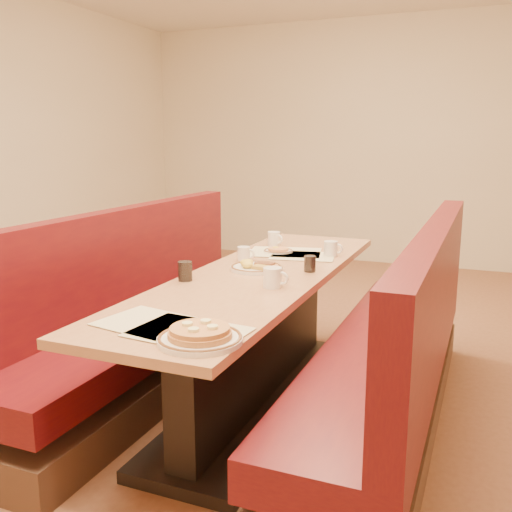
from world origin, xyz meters
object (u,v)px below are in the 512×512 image
at_px(eggs_plate, 255,267).
at_px(coffee_mug_a, 273,277).
at_px(coffee_mug_c, 331,248).
at_px(soda_tumbler_mid, 310,264).
at_px(diner_table, 259,340).
at_px(booth_right, 395,362).
at_px(booth_left, 145,326).
at_px(pancake_plate, 200,336).
at_px(coffee_mug_d, 274,238).
at_px(coffee_mug_b, 244,253).
at_px(soda_tumbler_near, 185,271).

distance_m(eggs_plate, coffee_mug_a, 0.39).
distance_m(coffee_mug_c, soda_tumbler_mid, 0.46).
distance_m(diner_table, booth_right, 0.73).
height_order(booth_left, soda_tumbler_mid, booth_left).
xyz_separation_m(pancake_plate, coffee_mug_d, (-0.41, 1.84, 0.02)).
relative_size(coffee_mug_a, coffee_mug_b, 1.21).
xyz_separation_m(diner_table, booth_right, (0.73, 0.00, -0.01)).
relative_size(eggs_plate, coffee_mug_d, 2.41).
xyz_separation_m(eggs_plate, coffee_mug_b, (-0.16, 0.21, 0.02)).
bearing_deg(pancake_plate, diner_table, 101.06).
bearing_deg(pancake_plate, booth_left, 131.61).
xyz_separation_m(diner_table, eggs_plate, (-0.05, 0.06, 0.39)).
height_order(eggs_plate, coffee_mug_b, coffee_mug_b).
bearing_deg(coffee_mug_a, coffee_mug_d, 111.69).
bearing_deg(diner_table, coffee_mug_b, 127.01).
bearing_deg(coffee_mug_c, coffee_mug_a, -99.93).
relative_size(coffee_mug_b, soda_tumbler_mid, 1.22).
distance_m(diner_table, coffee_mug_a, 0.53).
distance_m(coffee_mug_b, coffee_mug_c, 0.54).
bearing_deg(soda_tumbler_near, coffee_mug_a, 5.42).
bearing_deg(diner_table, coffee_mug_a, -55.06).
xyz_separation_m(coffee_mug_a, coffee_mug_b, (-0.38, 0.52, -0.01)).
height_order(diner_table, eggs_plate, eggs_plate).
height_order(booth_left, coffee_mug_c, booth_left).
distance_m(pancake_plate, coffee_mug_a, 0.80).
bearing_deg(coffee_mug_d, booth_left, -101.05).
xyz_separation_m(coffee_mug_a, soda_tumbler_mid, (0.06, 0.39, -0.01)).
bearing_deg(coffee_mug_c, diner_table, -117.78).
relative_size(eggs_plate, soda_tumbler_near, 2.84).
bearing_deg(coffee_mug_a, diner_table, 126.29).
distance_m(coffee_mug_a, coffee_mug_c, 0.85).
distance_m(coffee_mug_a, coffee_mug_d, 1.11).
bearing_deg(diner_table, soda_tumbler_near, -133.31).
xyz_separation_m(booth_left, coffee_mug_a, (0.91, -0.25, 0.44)).
relative_size(booth_left, coffee_mug_a, 19.50).
bearing_deg(coffee_mug_d, eggs_plate, -54.68).
bearing_deg(coffee_mug_b, soda_tumbler_near, -102.19).
bearing_deg(coffee_mug_d, soda_tumbler_mid, -32.71).
height_order(eggs_plate, soda_tumbler_near, soda_tumbler_near).
bearing_deg(coffee_mug_b, diner_table, -57.34).
relative_size(pancake_plate, soda_tumbler_mid, 3.47).
relative_size(coffee_mug_d, soda_tumbler_near, 1.18).
height_order(booth_left, eggs_plate, booth_left).
relative_size(booth_right, soda_tumbler_near, 25.27).
relative_size(booth_left, eggs_plate, 8.91).
bearing_deg(coffee_mug_c, booth_right, -55.82).
relative_size(pancake_plate, coffee_mug_a, 2.36).
height_order(pancake_plate, soda_tumbler_near, soda_tumbler_near).
relative_size(booth_right, soda_tumbler_mid, 28.66).
height_order(coffee_mug_b, coffee_mug_d, coffee_mug_d).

